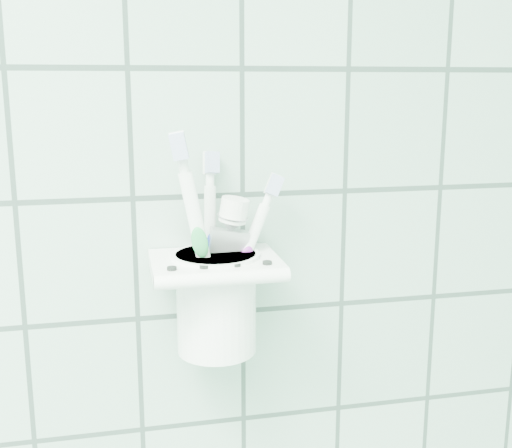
% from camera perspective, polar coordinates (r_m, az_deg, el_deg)
% --- Properties ---
extents(holder_bracket, '(0.12, 0.10, 0.04)m').
position_cam_1_polar(holder_bracket, '(0.63, -3.68, -3.74)').
color(holder_bracket, white).
rests_on(holder_bracket, wall_back).
extents(cup, '(0.09, 0.09, 0.10)m').
position_cam_1_polar(cup, '(0.64, -3.55, -6.63)').
color(cup, white).
rests_on(cup, holder_bracket).
extents(toothbrush_pink, '(0.05, 0.02, 0.22)m').
position_cam_1_polar(toothbrush_pink, '(0.62, -3.12, -1.33)').
color(toothbrush_pink, white).
rests_on(toothbrush_pink, cup).
extents(toothbrush_blue, '(0.02, 0.05, 0.19)m').
position_cam_1_polar(toothbrush_blue, '(0.62, -4.19, -2.42)').
color(toothbrush_blue, white).
rests_on(toothbrush_blue, cup).
extents(toothbrush_orange, '(0.07, 0.03, 0.18)m').
position_cam_1_polar(toothbrush_orange, '(0.62, -4.25, -2.84)').
color(toothbrush_orange, white).
rests_on(toothbrush_orange, cup).
extents(toothpaste_tube, '(0.06, 0.03, 0.15)m').
position_cam_1_polar(toothpaste_tube, '(0.65, -3.96, -2.93)').
color(toothpaste_tube, silver).
rests_on(toothpaste_tube, cup).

